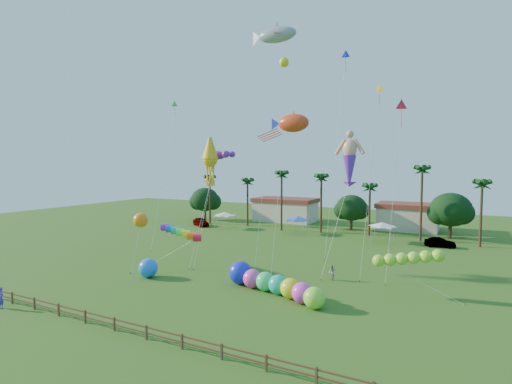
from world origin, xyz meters
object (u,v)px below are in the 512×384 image
at_px(car_a, 201,222).
at_px(spectator_a, 0,298).
at_px(caterpillar_inflatable, 271,283).
at_px(car_b, 440,243).
at_px(spectator_b, 332,273).
at_px(blue_ball, 148,268).

xyz_separation_m(car_a, spectator_a, (11.04, -43.60, 0.09)).
bearing_deg(caterpillar_inflatable, car_b, 85.27).
relative_size(car_a, caterpillar_inflatable, 0.43).
bearing_deg(caterpillar_inflatable, spectator_a, -124.16).
relative_size(car_a, spectator_a, 2.65).
bearing_deg(car_a, car_b, -56.75).
bearing_deg(car_b, spectator_a, 138.88).
height_order(spectator_b, caterpillar_inflatable, caterpillar_inflatable).
bearing_deg(spectator_b, car_b, 116.97).
relative_size(car_b, spectator_a, 2.31).
bearing_deg(car_a, blue_ball, -119.73).
relative_size(car_b, caterpillar_inflatable, 0.37).
distance_m(spectator_b, caterpillar_inflatable, 7.59).
bearing_deg(spectator_a, spectator_b, 40.89).
bearing_deg(car_b, spectator_b, 152.90).
bearing_deg(car_b, car_a, 83.62).
height_order(car_a, spectator_a, spectator_a).
distance_m(car_a, spectator_b, 40.18).
xyz_separation_m(car_a, car_b, (41.67, -0.46, -0.12)).
xyz_separation_m(spectator_a, caterpillar_inflatable, (18.00, 13.73, 0.08)).
bearing_deg(spectator_b, blue_ball, -107.15).
xyz_separation_m(caterpillar_inflatable, blue_ball, (-13.58, -1.28, 0.03)).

